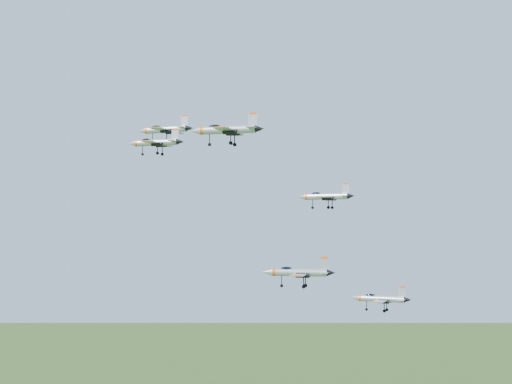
# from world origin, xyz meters

# --- Properties ---
(jet_lead) EXTENTS (13.07, 10.87, 3.49)m
(jet_lead) POSITION_xyz_m (-15.59, 7.95, 157.90)
(jet_lead) COLOR #AAB0B7
(jet_left_high) EXTENTS (11.90, 9.78, 3.19)m
(jet_left_high) POSITION_xyz_m (-13.42, -1.54, 154.05)
(jet_left_high) COLOR #AAB0B7
(jet_right_high) EXTENTS (12.83, 10.57, 3.43)m
(jet_right_high) POSITION_xyz_m (6.23, -16.62, 153.86)
(jet_right_high) COLOR #AAB0B7
(jet_left_low) EXTENTS (11.38, 9.54, 3.05)m
(jet_left_low) POSITION_xyz_m (18.97, 3.34, 143.46)
(jet_left_low) COLOR #AAB0B7
(jet_right_low) EXTENTS (11.96, 9.90, 3.19)m
(jet_right_low) POSITION_xyz_m (18.17, -15.86, 130.58)
(jet_right_low) COLOR #AAB0B7
(jet_trail) EXTENTS (11.18, 9.31, 2.99)m
(jet_trail) POSITION_xyz_m (29.12, 1.99, 124.93)
(jet_trail) COLOR #AAB0B7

